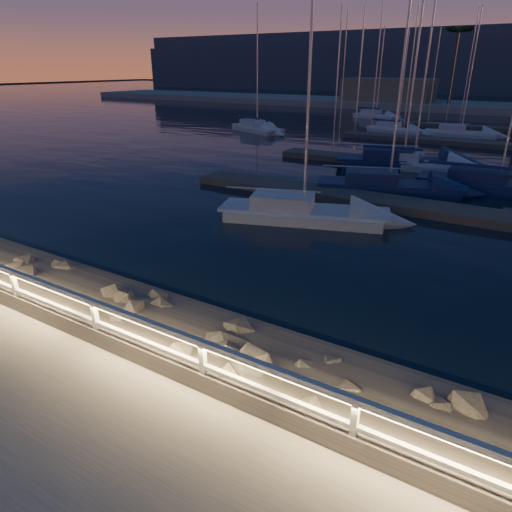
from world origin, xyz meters
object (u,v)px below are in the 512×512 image
(sailboat_h, at_px, (494,183))
(sailboat_m, at_px, (375,115))
(sailboat_f, at_px, (385,185))
(sailboat_e, at_px, (256,127))
(sailboat_n, at_px, (459,132))
(sailboat_b, at_px, (299,211))
(sailboat_c, at_px, (400,160))
(guard_rail, at_px, (160,337))
(sailboat_g, at_px, (411,162))
(sailboat_i, at_px, (394,129))

(sailboat_h, xyz_separation_m, sailboat_m, (-17.56, 32.93, -0.01))
(sailboat_f, xyz_separation_m, sailboat_m, (-12.62, 36.45, -0.02))
(sailboat_e, height_order, sailboat_h, sailboat_h)
(sailboat_f, height_order, sailboat_n, sailboat_f)
(sailboat_m, bearing_deg, sailboat_b, -59.37)
(sailboat_c, bearing_deg, guard_rail, -104.74)
(sailboat_h, bearing_deg, sailboat_b, -126.13)
(sailboat_h, bearing_deg, sailboat_g, 143.60)
(sailboat_h, bearing_deg, sailboat_m, 115.41)
(sailboat_f, bearing_deg, sailboat_h, 15.65)
(sailboat_m, xyz_separation_m, sailboat_n, (12.22, -11.63, -0.01))
(sailboat_c, height_order, sailboat_i, sailboat_c)
(sailboat_g, distance_m, sailboat_h, 6.53)
(sailboat_c, bearing_deg, sailboat_f, -100.23)
(sailboat_e, distance_m, sailboat_i, 14.14)
(sailboat_b, height_order, sailboat_n, sailboat_b)
(guard_rail, bearing_deg, sailboat_n, 92.00)
(sailboat_m, height_order, sailboat_n, sailboat_n)
(sailboat_e, distance_m, sailboat_h, 27.68)
(sailboat_h, bearing_deg, sailboat_c, 146.43)
(sailboat_b, bearing_deg, sailboat_f, 56.04)
(guard_rail, bearing_deg, sailboat_m, 104.01)
(sailboat_c, relative_size, sailboat_n, 1.31)
(sailboat_i, bearing_deg, sailboat_e, -139.40)
(sailboat_f, bearing_deg, sailboat_c, 79.88)
(sailboat_c, height_order, sailboat_e, sailboat_c)
(sailboat_b, bearing_deg, sailboat_n, 68.60)
(sailboat_f, height_order, sailboat_i, sailboat_f)
(guard_rail, bearing_deg, sailboat_f, 93.42)
(sailboat_c, height_order, sailboat_n, sailboat_c)
(sailboat_i, height_order, sailboat_n, sailboat_n)
(sailboat_n, bearing_deg, sailboat_h, -82.73)
(sailboat_e, distance_m, sailboat_m, 20.07)
(sailboat_h, bearing_deg, sailboat_f, -147.19)
(guard_rail, relative_size, sailboat_e, 3.69)
(sailboat_e, distance_m, sailboat_g, 21.16)
(sailboat_i, bearing_deg, sailboat_m, 128.49)
(sailboat_f, relative_size, sailboat_i, 1.26)
(sailboat_b, height_order, sailboat_c, sailboat_c)
(sailboat_c, bearing_deg, sailboat_g, -24.98)
(sailboat_b, xyz_separation_m, sailboat_m, (-10.82, 43.12, -0.01))
(sailboat_f, distance_m, sailboat_g, 7.16)
(sailboat_g, height_order, sailboat_m, sailboat_g)
(guard_rail, distance_m, sailboat_f, 18.66)
(sailboat_m, bearing_deg, sailboat_g, -50.97)
(sailboat_i, xyz_separation_m, sailboat_n, (6.15, 0.70, 0.01))
(sailboat_g, bearing_deg, sailboat_e, 145.40)
(sailboat_i, bearing_deg, guard_rail, -67.55)
(sailboat_n, bearing_deg, sailboat_b, -99.35)
(guard_rail, xyz_separation_m, sailboat_n, (-1.52, 43.42, -0.97))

